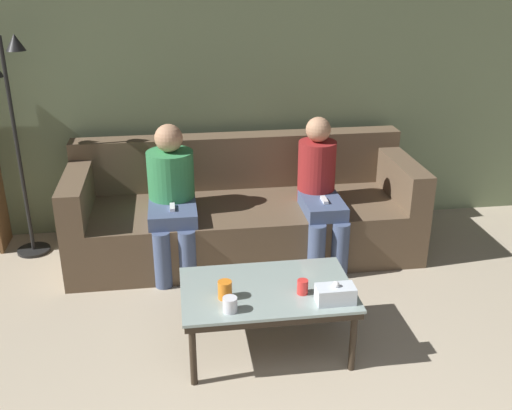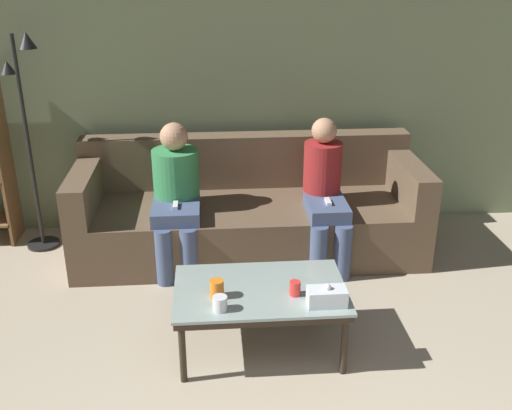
% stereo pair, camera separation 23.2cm
% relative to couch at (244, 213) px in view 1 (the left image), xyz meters
% --- Properties ---
extents(wall_back, '(12.00, 0.06, 2.60)m').
position_rel_couch_xyz_m(wall_back, '(0.00, 0.55, 0.99)').
color(wall_back, '#707F5B').
rests_on(wall_back, ground_plane).
extents(couch, '(2.72, 0.97, 0.87)m').
position_rel_couch_xyz_m(couch, '(0.00, 0.00, 0.00)').
color(couch, brown).
rests_on(couch, ground_plane).
extents(coffee_table, '(1.02, 0.65, 0.43)m').
position_rel_couch_xyz_m(coffee_table, '(-0.03, -1.37, 0.07)').
color(coffee_table, '#8C9E99').
rests_on(coffee_table, ground_plane).
extents(cup_near_left, '(0.06, 0.06, 0.09)m').
position_rel_couch_xyz_m(cup_near_left, '(0.17, -1.46, 0.15)').
color(cup_near_left, red).
rests_on(cup_near_left, coffee_table).
extents(cup_near_right, '(0.08, 0.08, 0.11)m').
position_rel_couch_xyz_m(cup_near_right, '(-0.28, -1.45, 0.17)').
color(cup_near_right, orange).
rests_on(cup_near_right, coffee_table).
extents(cup_far_center, '(0.08, 0.08, 0.09)m').
position_rel_couch_xyz_m(cup_far_center, '(-0.27, -1.59, 0.15)').
color(cup_far_center, silver).
rests_on(cup_far_center, coffee_table).
extents(tissue_box, '(0.22, 0.12, 0.13)m').
position_rel_couch_xyz_m(tissue_box, '(0.33, -1.58, 0.16)').
color(tissue_box, silver).
rests_on(tissue_box, coffee_table).
extents(standing_lamp, '(0.31, 0.26, 1.73)m').
position_rel_couch_xyz_m(standing_lamp, '(-1.69, 0.18, 0.75)').
color(standing_lamp, black).
rests_on(standing_lamp, ground_plane).
extents(seated_person_left_end, '(0.35, 0.66, 1.10)m').
position_rel_couch_xyz_m(seated_person_left_end, '(-0.56, -0.21, 0.28)').
color(seated_person_left_end, '#47567A').
rests_on(seated_person_left_end, ground_plane).
extents(seated_person_mid_left, '(0.31, 0.66, 1.11)m').
position_rel_couch_xyz_m(seated_person_mid_left, '(0.56, -0.24, 0.27)').
color(seated_person_mid_left, '#47567A').
rests_on(seated_person_mid_left, ground_plane).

